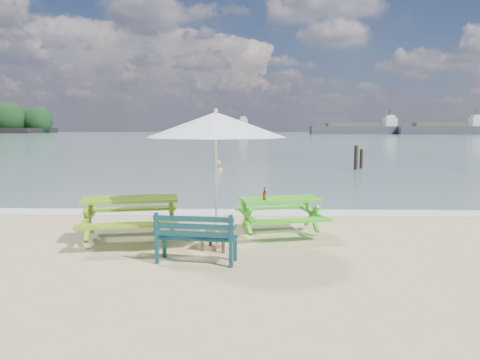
{
  "coord_description": "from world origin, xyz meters",
  "views": [
    {
      "loc": [
        0.81,
        -6.78,
        2.13
      ],
      "look_at": [
        0.56,
        3.0,
        1.0
      ],
      "focal_mm": 35.0,
      "sensor_mm": 36.0,
      "label": 1
    }
  ],
  "objects_px": {
    "picnic_table_left": "(131,220)",
    "picnic_table_right": "(280,217)",
    "park_bench": "(197,247)",
    "swimmer": "(218,178)",
    "side_table": "(217,240)",
    "beer_bottle": "(265,196)",
    "patio_umbrella": "(216,125)"
  },
  "relations": [
    {
      "from": "picnic_table_left",
      "to": "picnic_table_right",
      "type": "relative_size",
      "value": 1.11
    },
    {
      "from": "park_bench",
      "to": "swimmer",
      "type": "bearing_deg",
      "value": 92.9
    },
    {
      "from": "side_table",
      "to": "picnic_table_left",
      "type": "bearing_deg",
      "value": 161.93
    },
    {
      "from": "park_bench",
      "to": "picnic_table_left",
      "type": "bearing_deg",
      "value": 136.34
    },
    {
      "from": "side_table",
      "to": "beer_bottle",
      "type": "xyz_separation_m",
      "value": [
        0.85,
        0.88,
        0.65
      ]
    },
    {
      "from": "patio_umbrella",
      "to": "side_table",
      "type": "bearing_deg",
      "value": 0.0
    },
    {
      "from": "picnic_table_right",
      "to": "beer_bottle",
      "type": "bearing_deg",
      "value": -137.88
    },
    {
      "from": "park_bench",
      "to": "patio_umbrella",
      "type": "relative_size",
      "value": 0.44
    },
    {
      "from": "picnic_table_right",
      "to": "side_table",
      "type": "relative_size",
      "value": 3.35
    },
    {
      "from": "park_bench",
      "to": "beer_bottle",
      "type": "height_order",
      "value": "beer_bottle"
    },
    {
      "from": "picnic_table_right",
      "to": "swimmer",
      "type": "height_order",
      "value": "picnic_table_right"
    },
    {
      "from": "picnic_table_left",
      "to": "picnic_table_right",
      "type": "xyz_separation_m",
      "value": [
        2.79,
        0.62,
        -0.04
      ]
    },
    {
      "from": "park_bench",
      "to": "side_table",
      "type": "xyz_separation_m",
      "value": [
        0.26,
        0.78,
        -0.08
      ]
    },
    {
      "from": "picnic_table_left",
      "to": "patio_umbrella",
      "type": "height_order",
      "value": "patio_umbrella"
    },
    {
      "from": "picnic_table_right",
      "to": "patio_umbrella",
      "type": "relative_size",
      "value": 0.67
    },
    {
      "from": "side_table",
      "to": "patio_umbrella",
      "type": "relative_size",
      "value": 0.2
    },
    {
      "from": "picnic_table_right",
      "to": "patio_umbrella",
      "type": "bearing_deg",
      "value": -135.07
    },
    {
      "from": "park_bench",
      "to": "patio_umbrella",
      "type": "distance_m",
      "value": 2.08
    },
    {
      "from": "picnic_table_right",
      "to": "side_table",
      "type": "xyz_separation_m",
      "value": [
        -1.16,
        -1.16,
        -0.19
      ]
    },
    {
      "from": "side_table",
      "to": "beer_bottle",
      "type": "distance_m",
      "value": 1.38
    },
    {
      "from": "park_bench",
      "to": "swimmer",
      "type": "height_order",
      "value": "park_bench"
    },
    {
      "from": "picnic_table_left",
      "to": "beer_bottle",
      "type": "distance_m",
      "value": 2.54
    },
    {
      "from": "side_table",
      "to": "swimmer",
      "type": "distance_m",
      "value": 14.61
    },
    {
      "from": "side_table",
      "to": "swimmer",
      "type": "relative_size",
      "value": 0.33
    },
    {
      "from": "park_bench",
      "to": "patio_umbrella",
      "type": "xyz_separation_m",
      "value": [
        0.26,
        0.78,
        1.91
      ]
    },
    {
      "from": "picnic_table_left",
      "to": "park_bench",
      "type": "relative_size",
      "value": 1.69
    },
    {
      "from": "park_bench",
      "to": "side_table",
      "type": "distance_m",
      "value": 0.82
    },
    {
      "from": "picnic_table_right",
      "to": "patio_umbrella",
      "type": "distance_m",
      "value": 2.44
    },
    {
      "from": "picnic_table_left",
      "to": "beer_bottle",
      "type": "relative_size",
      "value": 8.42
    },
    {
      "from": "picnic_table_right",
      "to": "swimmer",
      "type": "xyz_separation_m",
      "value": [
        -2.19,
        13.4,
        -0.74
      ]
    },
    {
      "from": "park_bench",
      "to": "beer_bottle",
      "type": "distance_m",
      "value": 2.07
    },
    {
      "from": "patio_umbrella",
      "to": "swimmer",
      "type": "bearing_deg",
      "value": 94.06
    }
  ]
}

